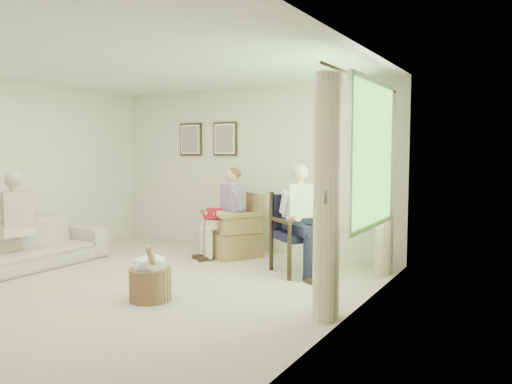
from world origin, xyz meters
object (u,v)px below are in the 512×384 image
wood_armchair (304,230)px  hatbox (150,277)px  wicker_armchair (233,236)px  red_hat (215,214)px  sofa (25,245)px  person_wicker (229,207)px  person_dark (299,211)px  person_sofa (10,216)px

wood_armchair → hatbox: (-0.89, -1.97, -0.30)m
wicker_armchair → wood_armchair: wood_armchair is taller
red_hat → wood_armchair: bearing=-3.5°
wicker_armchair → sofa: wicker_armchair is taller
person_wicker → person_dark: bearing=12.9°
wicker_armchair → red_hat: 0.48m
person_dark → person_sofa: person_dark is taller
sofa → red_hat: (1.86, 1.80, 0.34)m
wicker_armchair → person_wicker: size_ratio=0.73×
sofa → person_sofa: 0.47m
wicker_armchair → person_sofa: person_sofa is taller
wood_armchair → person_dark: bearing=-141.3°
sofa → person_dark: bearing=-65.3°
wood_armchair → sofa: bearing=155.8°
person_sofa → hatbox: size_ratio=1.98×
sofa → person_sofa: (0.00, -0.21, 0.42)m
person_dark → hatbox: (-0.89, -1.81, -0.57)m
person_wicker → person_sofa: 2.95m
sofa → person_wicker: 2.84m
wicker_armchair → person_dark: bearing=8.1°
wicker_armchair → red_hat: bearing=-83.2°
person_dark → wood_armchair: bearing=38.7°
person_wicker → person_dark: (1.35, -0.43, 0.07)m
sofa → person_dark: person_dark is taller
person_sofa → red_hat: bearing=142.1°
person_wicker → person_sofa: bearing=-101.9°
sofa → person_dark: 3.72m
sofa → wood_armchair: bearing=-63.0°
sofa → person_wicker: (1.99, 1.97, 0.44)m
wicker_armchair → wood_armchair: (1.35, -0.39, 0.25)m
wicker_armchair → person_dark: size_ratio=0.69×
wood_armchair → hatbox: bearing=-165.6°
person_dark → hatbox: person_dark is taller
person_wicker → sofa: bearing=-104.7°
person_sofa → hatbox: 2.50m
red_hat → person_dark: bearing=-9.9°
sofa → hatbox: (2.45, -0.27, -0.06)m
wood_armchair → red_hat: wood_armchair is taller
wood_armchair → sofa: 3.76m
sofa → wicker_armchair: bearing=-43.5°
wood_armchair → hatbox: 2.19m
person_dark → person_sofa: 3.77m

